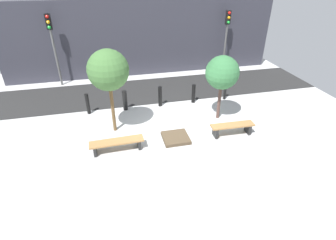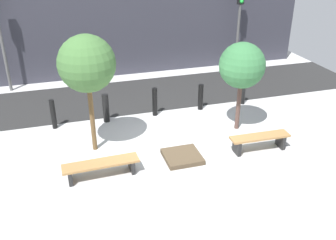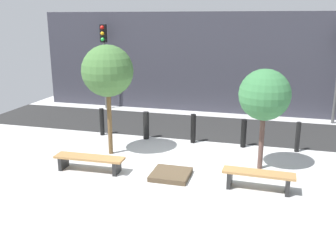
{
  "view_description": "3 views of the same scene",
  "coord_description": "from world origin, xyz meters",
  "px_view_note": "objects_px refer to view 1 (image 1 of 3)",
  "views": [
    {
      "loc": [
        -2.26,
        -8.87,
        5.88
      ],
      "look_at": [
        -0.29,
        -0.56,
        0.86
      ],
      "focal_mm": 28.0,
      "sensor_mm": 36.0,
      "label": 1
    },
    {
      "loc": [
        -2.96,
        -9.07,
        5.64
      ],
      "look_at": [
        -0.35,
        -0.41,
        1.15
      ],
      "focal_mm": 40.0,
      "sensor_mm": 36.0,
      "label": 2
    },
    {
      "loc": [
        2.37,
        -9.61,
        4.1
      ],
      "look_at": [
        -0.29,
        0.14,
        1.35
      ],
      "focal_mm": 40.0,
      "sensor_mm": 36.0,
      "label": 3
    }
  ],
  "objects_px": {
    "traffic_light_west": "(52,38)",
    "bollard_far_right": "(225,90)",
    "bollard_far_left": "(88,104)",
    "traffic_light_mid_west": "(227,31)",
    "bollard_center": "(160,96)",
    "bollard_right": "(193,94)",
    "bench_right": "(232,127)",
    "bollard_left": "(125,100)",
    "planter_bed": "(176,138)",
    "tree_behind_left_bench": "(108,71)",
    "bench_left": "(117,143)",
    "tree_behind_right_bench": "(222,73)"
  },
  "relations": [
    {
      "from": "bollard_center",
      "to": "bollard_right",
      "type": "distance_m",
      "value": 1.68
    },
    {
      "from": "bollard_right",
      "to": "bollard_far_right",
      "type": "height_order",
      "value": "bollard_far_right"
    },
    {
      "from": "bollard_right",
      "to": "bollard_left",
      "type": "bearing_deg",
      "value": 180.0
    },
    {
      "from": "bench_right",
      "to": "bollard_right",
      "type": "xyz_separation_m",
      "value": [
        -0.6,
        3.16,
        0.13
      ]
    },
    {
      "from": "bollard_left",
      "to": "traffic_light_west",
      "type": "relative_size",
      "value": 0.25
    },
    {
      "from": "planter_bed",
      "to": "bollard_right",
      "type": "xyz_separation_m",
      "value": [
        1.68,
        2.96,
        0.4
      ]
    },
    {
      "from": "traffic_light_west",
      "to": "bollard_far_left",
      "type": "bearing_deg",
      "value": -67.67
    },
    {
      "from": "bench_right",
      "to": "bollard_left",
      "type": "relative_size",
      "value": 1.82
    },
    {
      "from": "bench_left",
      "to": "traffic_light_west",
      "type": "distance_m",
      "value": 7.89
    },
    {
      "from": "bollard_far_right",
      "to": "traffic_light_mid_west",
      "type": "height_order",
      "value": "traffic_light_mid_west"
    },
    {
      "from": "bollard_left",
      "to": "traffic_light_mid_west",
      "type": "bearing_deg",
      "value": 30.35
    },
    {
      "from": "bollard_right",
      "to": "traffic_light_mid_west",
      "type": "bearing_deg",
      "value": 49.86
    },
    {
      "from": "bollard_far_right",
      "to": "traffic_light_west",
      "type": "relative_size",
      "value": 0.25
    },
    {
      "from": "tree_behind_left_bench",
      "to": "bollard_center",
      "type": "height_order",
      "value": "tree_behind_left_bench"
    },
    {
      "from": "bollard_right",
      "to": "traffic_light_mid_west",
      "type": "relative_size",
      "value": 0.25
    },
    {
      "from": "planter_bed",
      "to": "tree_behind_left_bench",
      "type": "xyz_separation_m",
      "value": [
        -2.28,
        1.24,
        2.52
      ]
    },
    {
      "from": "bollard_right",
      "to": "bollard_far_left",
      "type": "bearing_deg",
      "value": 180.0
    },
    {
      "from": "bench_right",
      "to": "tree_behind_left_bench",
      "type": "relative_size",
      "value": 0.52
    },
    {
      "from": "bench_right",
      "to": "bollard_far_right",
      "type": "bearing_deg",
      "value": 72.82
    },
    {
      "from": "tree_behind_left_bench",
      "to": "traffic_light_mid_west",
      "type": "height_order",
      "value": "traffic_light_mid_west"
    },
    {
      "from": "bench_right",
      "to": "tree_behind_left_bench",
      "type": "xyz_separation_m",
      "value": [
        -4.55,
        1.44,
        2.24
      ]
    },
    {
      "from": "tree_behind_right_bench",
      "to": "bench_left",
      "type": "bearing_deg",
      "value": -162.45
    },
    {
      "from": "bench_left",
      "to": "bollard_far_right",
      "type": "bearing_deg",
      "value": 27.44
    },
    {
      "from": "bollard_far_right",
      "to": "bench_left",
      "type": "bearing_deg",
      "value": -150.76
    },
    {
      "from": "bench_left",
      "to": "bollard_right",
      "type": "xyz_separation_m",
      "value": [
        3.96,
        3.16,
        0.16
      ]
    },
    {
      "from": "bollard_left",
      "to": "tree_behind_right_bench",
      "type": "bearing_deg",
      "value": -23.44
    },
    {
      "from": "bollard_far_left",
      "to": "bench_right",
      "type": "bearing_deg",
      "value": -29.24
    },
    {
      "from": "bollard_far_left",
      "to": "traffic_light_mid_west",
      "type": "height_order",
      "value": "traffic_light_mid_west"
    },
    {
      "from": "bench_right",
      "to": "tree_behind_right_bench",
      "type": "xyz_separation_m",
      "value": [
        0.0,
        1.44,
        1.77
      ]
    },
    {
      "from": "tree_behind_left_bench",
      "to": "bench_right",
      "type": "bearing_deg",
      "value": -17.55
    },
    {
      "from": "bollard_left",
      "to": "bollard_right",
      "type": "height_order",
      "value": "bollard_left"
    },
    {
      "from": "bench_left",
      "to": "bollard_center",
      "type": "relative_size",
      "value": 1.98
    },
    {
      "from": "planter_bed",
      "to": "bollard_left",
      "type": "relative_size",
      "value": 1.04
    },
    {
      "from": "tree_behind_left_bench",
      "to": "bollard_far_left",
      "type": "bearing_deg",
      "value": 122.32
    },
    {
      "from": "bollard_far_left",
      "to": "traffic_light_mid_west",
      "type": "xyz_separation_m",
      "value": [
        8.32,
        3.89,
        2.05
      ]
    },
    {
      "from": "tree_behind_right_bench",
      "to": "bollard_far_right",
      "type": "distance_m",
      "value": 2.6
    },
    {
      "from": "bollard_center",
      "to": "bollard_left",
      "type": "bearing_deg",
      "value": 180.0
    },
    {
      "from": "planter_bed",
      "to": "bollard_far_right",
      "type": "height_order",
      "value": "bollard_far_right"
    },
    {
      "from": "tree_behind_left_bench",
      "to": "traffic_light_mid_west",
      "type": "bearing_deg",
      "value": 37.76
    },
    {
      "from": "traffic_light_mid_west",
      "to": "bollard_right",
      "type": "bearing_deg",
      "value": -130.14
    },
    {
      "from": "traffic_light_west",
      "to": "bollard_far_right",
      "type": "bearing_deg",
      "value": -25.04
    },
    {
      "from": "bollard_far_left",
      "to": "bollard_far_right",
      "type": "xyz_separation_m",
      "value": [
        6.73,
        0.0,
        -0.01
      ]
    },
    {
      "from": "bench_left",
      "to": "bench_right",
      "type": "relative_size",
      "value": 1.12
    },
    {
      "from": "bollard_left",
      "to": "bollard_right",
      "type": "relative_size",
      "value": 1.03
    },
    {
      "from": "tree_behind_right_bench",
      "to": "bollard_center",
      "type": "height_order",
      "value": "tree_behind_right_bench"
    },
    {
      "from": "bench_right",
      "to": "traffic_light_west",
      "type": "relative_size",
      "value": 0.46
    },
    {
      "from": "bench_right",
      "to": "bollard_center",
      "type": "distance_m",
      "value": 3.9
    },
    {
      "from": "tree_behind_left_bench",
      "to": "traffic_light_west",
      "type": "bearing_deg",
      "value": 115.58
    },
    {
      "from": "tree_behind_left_bench",
      "to": "bollard_center",
      "type": "relative_size",
      "value": 3.38
    },
    {
      "from": "tree_behind_right_bench",
      "to": "traffic_light_west",
      "type": "relative_size",
      "value": 0.73
    }
  ]
}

